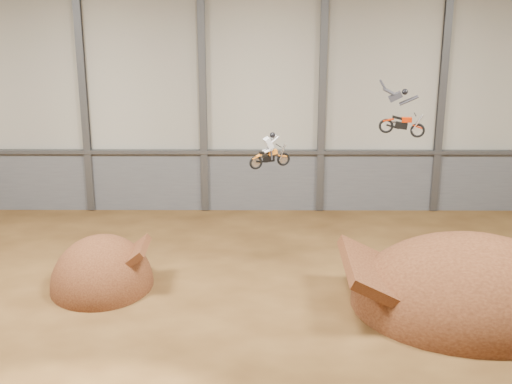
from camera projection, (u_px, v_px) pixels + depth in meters
floor at (264, 337)px, 27.69m from camera, size 40.00×40.00×0.00m
back_wall at (263, 91)px, 39.81m from camera, size 40.00×0.10×14.00m
lower_band_back at (262, 181)px, 41.33m from camera, size 39.80×0.18×3.50m
steel_rail at (262, 152)px, 40.63m from camera, size 39.80×0.35×0.20m
steel_column_1 at (83, 92)px, 39.66m from camera, size 0.40×0.36×13.90m
steel_column_2 at (203, 92)px, 39.63m from camera, size 0.40×0.36×13.90m
steel_column_3 at (322, 92)px, 39.60m from camera, size 0.40×0.36×13.90m
steel_column_4 at (442, 92)px, 39.57m from camera, size 0.40×0.36×13.90m
takeoff_ramp at (103, 286)px, 32.05m from camera, size 4.56×5.26×4.56m
landing_ramp at (469, 305)px, 30.24m from camera, size 10.05×8.89×5.80m
fmx_rider_a at (270, 149)px, 31.17m from camera, size 2.06×1.35×1.76m
fmx_rider_b at (402, 109)px, 30.17m from camera, size 2.91×1.04×2.53m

